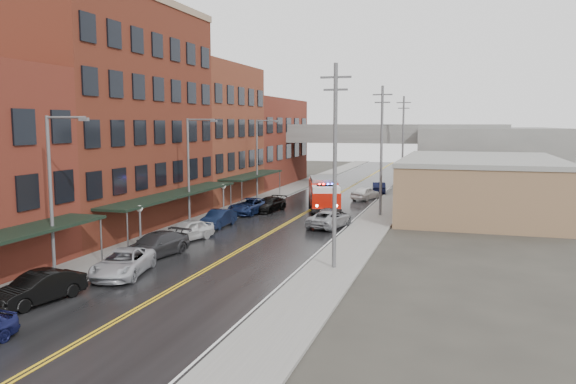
# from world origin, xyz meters

# --- Properties ---
(ground) EXTENTS (220.00, 220.00, 0.00)m
(ground) POSITION_xyz_m (0.00, 0.00, 0.00)
(ground) COLOR #2D2B26
(ground) RESTS_ON ground
(road) EXTENTS (11.00, 160.00, 0.02)m
(road) POSITION_xyz_m (0.00, 30.00, 0.01)
(road) COLOR black
(road) RESTS_ON ground
(sidewalk_left) EXTENTS (3.00, 160.00, 0.15)m
(sidewalk_left) POSITION_xyz_m (-7.30, 30.00, 0.07)
(sidewalk_left) COLOR slate
(sidewalk_left) RESTS_ON ground
(sidewalk_right) EXTENTS (3.00, 160.00, 0.15)m
(sidewalk_right) POSITION_xyz_m (7.30, 30.00, 0.07)
(sidewalk_right) COLOR slate
(sidewalk_right) RESTS_ON ground
(curb_left) EXTENTS (0.30, 160.00, 0.15)m
(curb_left) POSITION_xyz_m (-5.65, 30.00, 0.07)
(curb_left) COLOR gray
(curb_left) RESTS_ON ground
(curb_right) EXTENTS (0.30, 160.00, 0.15)m
(curb_right) POSITION_xyz_m (5.65, 30.00, 0.07)
(curb_right) COLOR gray
(curb_right) RESTS_ON ground
(brick_building_b) EXTENTS (9.00, 20.00, 18.00)m
(brick_building_b) POSITION_xyz_m (-13.30, 23.00, 9.00)
(brick_building_b) COLOR #5C2618
(brick_building_b) RESTS_ON ground
(brick_building_c) EXTENTS (9.00, 15.00, 15.00)m
(brick_building_c) POSITION_xyz_m (-13.30, 40.50, 7.50)
(brick_building_c) COLOR maroon
(brick_building_c) RESTS_ON ground
(brick_building_far) EXTENTS (9.00, 20.00, 12.00)m
(brick_building_far) POSITION_xyz_m (-13.30, 58.00, 6.00)
(brick_building_far) COLOR maroon
(brick_building_far) RESTS_ON ground
(tan_building) EXTENTS (14.00, 22.00, 5.00)m
(tan_building) POSITION_xyz_m (16.00, 40.00, 2.50)
(tan_building) COLOR olive
(tan_building) RESTS_ON ground
(right_far_block) EXTENTS (18.00, 30.00, 8.00)m
(right_far_block) POSITION_xyz_m (18.00, 70.00, 4.00)
(right_far_block) COLOR slate
(right_far_block) RESTS_ON ground
(awning_1) EXTENTS (2.60, 18.00, 3.09)m
(awning_1) POSITION_xyz_m (-7.49, 23.00, 2.99)
(awning_1) COLOR black
(awning_1) RESTS_ON ground
(awning_2) EXTENTS (2.60, 13.00, 3.09)m
(awning_2) POSITION_xyz_m (-7.49, 40.50, 2.99)
(awning_2) COLOR black
(awning_2) RESTS_ON ground
(globe_lamp_1) EXTENTS (0.44, 0.44, 3.12)m
(globe_lamp_1) POSITION_xyz_m (-6.40, 16.00, 2.31)
(globe_lamp_1) COLOR #59595B
(globe_lamp_1) RESTS_ON ground
(globe_lamp_2) EXTENTS (0.44, 0.44, 3.12)m
(globe_lamp_2) POSITION_xyz_m (-6.40, 30.00, 2.31)
(globe_lamp_2) COLOR #59595B
(globe_lamp_2) RESTS_ON ground
(street_lamp_0) EXTENTS (2.64, 0.22, 9.00)m
(street_lamp_0) POSITION_xyz_m (-6.55, 8.00, 5.19)
(street_lamp_0) COLOR #59595B
(street_lamp_0) RESTS_ON ground
(street_lamp_1) EXTENTS (2.64, 0.22, 9.00)m
(street_lamp_1) POSITION_xyz_m (-6.55, 24.00, 5.19)
(street_lamp_1) COLOR #59595B
(street_lamp_1) RESTS_ON ground
(street_lamp_2) EXTENTS (2.64, 0.22, 9.00)m
(street_lamp_2) POSITION_xyz_m (-6.55, 40.00, 5.19)
(street_lamp_2) COLOR #59595B
(street_lamp_2) RESTS_ON ground
(utility_pole_0) EXTENTS (1.80, 0.24, 12.00)m
(utility_pole_0) POSITION_xyz_m (7.20, 15.00, 6.31)
(utility_pole_0) COLOR #59595B
(utility_pole_0) RESTS_ON ground
(utility_pole_1) EXTENTS (1.80, 0.24, 12.00)m
(utility_pole_1) POSITION_xyz_m (7.20, 35.00, 6.31)
(utility_pole_1) COLOR #59595B
(utility_pole_1) RESTS_ON ground
(utility_pole_2) EXTENTS (1.80, 0.24, 12.00)m
(utility_pole_2) POSITION_xyz_m (7.20, 55.00, 6.31)
(utility_pole_2) COLOR #59595B
(utility_pole_2) RESTS_ON ground
(overpass) EXTENTS (40.00, 10.00, 7.50)m
(overpass) POSITION_xyz_m (0.00, 62.00, 5.99)
(overpass) COLOR slate
(overpass) RESTS_ON ground
(fire_truck) EXTENTS (5.30, 8.97, 3.12)m
(fire_truck) POSITION_xyz_m (1.21, 37.50, 1.69)
(fire_truck) COLOR #B51408
(fire_truck) RESTS_ON ground
(parked_car_left_1) EXTENTS (2.52, 4.81, 1.51)m
(parked_car_left_1) POSITION_xyz_m (-5.00, 4.70, 0.75)
(parked_car_left_1) COLOR black
(parked_car_left_1) RESTS_ON ground
(parked_car_left_2) EXTENTS (3.54, 5.69, 1.47)m
(parked_car_left_2) POSITION_xyz_m (-3.95, 10.20, 0.73)
(parked_car_left_2) COLOR #ACAEB4
(parked_car_left_2) RESTS_ON ground
(parked_car_left_3) EXTENTS (3.17, 5.63, 1.54)m
(parked_car_left_3) POSITION_xyz_m (-4.57, 14.82, 0.77)
(parked_car_left_3) COLOR #2B2B2E
(parked_car_left_3) RESTS_ON ground
(parked_car_left_4) EXTENTS (3.10, 4.84, 1.53)m
(parked_car_left_4) POSITION_xyz_m (-4.93, 19.92, 0.77)
(parked_car_left_4) COLOR #BBBBBB
(parked_car_left_4) RESTS_ON ground
(parked_car_left_5) EXTENTS (1.67, 4.41, 1.44)m
(parked_car_left_5) POSITION_xyz_m (-5.00, 25.70, 0.72)
(parked_car_left_5) COLOR black
(parked_car_left_5) RESTS_ON ground
(parked_car_left_6) EXTENTS (3.31, 5.67, 1.48)m
(parked_car_left_6) POSITION_xyz_m (-5.00, 32.91, 0.74)
(parked_car_left_6) COLOR #111D42
(parked_car_left_6) RESTS_ON ground
(parked_car_left_7) EXTENTS (2.72, 5.11, 1.41)m
(parked_car_left_7) POSITION_xyz_m (-3.66, 34.80, 0.70)
(parked_car_left_7) COLOR black
(parked_car_left_7) RESTS_ON ground
(parked_car_right_0) EXTENTS (3.37, 5.51, 1.43)m
(parked_car_right_0) POSITION_xyz_m (3.95, 28.20, 0.71)
(parked_car_right_0) COLOR gray
(parked_car_right_0) RESTS_ON ground
(parked_car_right_1) EXTENTS (2.17, 4.98, 1.43)m
(parked_car_right_1) POSITION_xyz_m (3.66, 29.80, 0.71)
(parked_car_right_1) COLOR #252527
(parked_car_right_1) RESTS_ON ground
(parked_car_right_2) EXTENTS (3.09, 4.79, 1.52)m
(parked_car_right_2) POSITION_xyz_m (3.99, 46.20, 0.76)
(parked_car_right_2) COLOR white
(parked_car_right_2) RESTS_ON ground
(parked_car_right_3) EXTENTS (2.23, 4.56, 1.44)m
(parked_car_right_3) POSITION_xyz_m (4.68, 52.20, 0.72)
(parked_car_right_3) COLOR black
(parked_car_right_3) RESTS_ON ground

